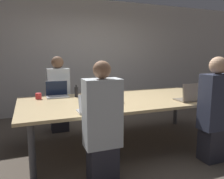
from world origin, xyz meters
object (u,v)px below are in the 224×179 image
Objects in this scene: laptop_far_left at (57,92)px; bottle_far_left at (76,92)px; person_near_left at (102,127)px; cup_far_left at (38,96)px; cup_far_midleft at (111,92)px; laptop_far_midleft at (95,91)px; person_near_right at (215,111)px; laptop_near_left at (93,107)px; person_far_left at (59,95)px; laptop_near_right at (189,96)px; stapler at (121,101)px.

laptop_far_left reaches higher than bottle_far_left.
laptop_far_left is 1.56m from person_near_left.
cup_far_left is (-0.30, -0.08, -0.03)m from laptop_far_left.
person_near_left is 1.53m from cup_far_midleft.
person_near_right is at bearing -49.80° from laptop_far_midleft.
cup_far_left is 0.96× the size of cup_far_midleft.
bottle_far_left is 0.57× the size of laptop_near_left.
laptop_near_right is (1.75, -1.51, 0.13)m from person_far_left.
person_near_right is at bearing -47.40° from person_far_left.
laptop_near_right is at bearing -31.90° from bottle_far_left.
laptop_far_left is 1.78× the size of bottle_far_left.
person_far_left is at bearing -83.86° from person_near_left.
person_far_left is 2.67m from person_near_right.
laptop_near_right is at bearing -30.57° from laptop_far_left.
laptop_near_left is (-1.60, 0.36, 0.12)m from person_near_right.
person_near_right is at bearing 96.44° from laptop_near_right.
cup_far_left is at bearing 175.38° from bottle_far_left.
person_near_left is (0.01, -0.35, -0.14)m from laptop_near_left.
person_near_right is (0.05, -0.45, -0.13)m from laptop_near_right.
laptop_near_left is (-1.55, -0.10, -0.01)m from laptop_near_right.
bottle_far_left is 1.80m from laptop_near_right.
stapler is at bearing -34.93° from person_near_right.
laptop_near_right is 1.56m from laptop_near_left.
laptop_near_right reaches higher than cup_far_midleft.
person_near_left reaches higher than stapler.
person_far_left reaches higher than cup_far_left.
cup_far_left is 1.34m from stapler.
laptop_far_left is 1.01× the size of laptop_far_midleft.
person_far_left reaches higher than laptop_far_midleft.
person_near_left is (-1.54, -0.45, -0.16)m from laptop_near_right.
laptop_far_left is at bearing 173.92° from laptop_far_midleft.
person_near_left is at bearing -83.86° from person_far_left.
person_far_left reaches higher than laptop_near_left.
cup_far_left is at bearing -25.14° from laptop_near_right.
laptop_far_midleft is at bearing 122.46° from stapler.
person_far_left is 0.61m from bottle_far_left.
person_near_left is (0.21, -1.95, -0.02)m from person_far_left.
cup_far_midleft is at bearing -45.80° from laptop_near_right.
cup_far_left is 0.95m from laptop_far_midleft.
laptop_near_right reaches higher than laptop_far_left.
person_near_left reaches higher than cup_far_midleft.
cup_far_midleft is at bearing -3.11° from cup_far_left.
person_far_left reaches higher than stapler.
cup_far_left is 0.61× the size of stapler.
bottle_far_left is at bearing -90.51° from person_near_left.
cup_far_left is 0.07× the size of person_near_right.
laptop_far_left is 1.01× the size of laptop_near_left.
person_near_left is 3.89× the size of laptop_far_midleft.
laptop_far_midleft is 0.29m from cup_far_midleft.
laptop_far_midleft reaches higher than bottle_far_left.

